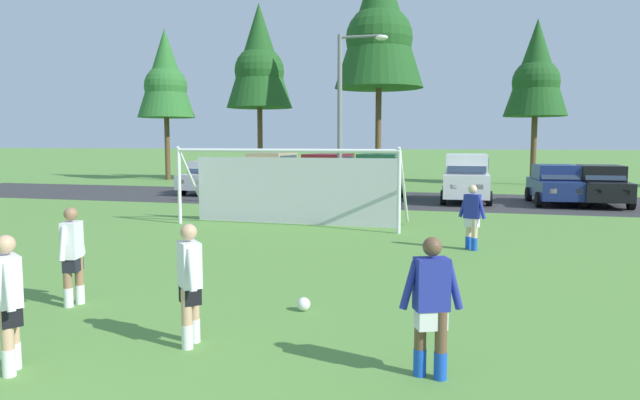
# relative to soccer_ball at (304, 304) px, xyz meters

# --- Properties ---
(ground_plane) EXTENTS (400.00, 400.00, 0.00)m
(ground_plane) POSITION_rel_soccer_ball_xyz_m (-1.68, 8.67, -0.11)
(ground_plane) COLOR #598C3D
(parking_lot_strip) EXTENTS (52.00, 8.40, 0.01)m
(parking_lot_strip) POSITION_rel_soccer_ball_xyz_m (-1.68, 18.43, -0.11)
(parking_lot_strip) COLOR #333335
(parking_lot_strip) RESTS_ON ground
(soccer_ball) EXTENTS (0.22, 0.22, 0.22)m
(soccer_ball) POSITION_rel_soccer_ball_xyz_m (0.00, 0.00, 0.00)
(soccer_ball) COLOR white
(soccer_ball) RESTS_ON ground
(soccer_goal) EXTENTS (7.47, 2.13, 2.57)m
(soccer_goal) POSITION_rel_soccer_ball_xyz_m (-3.23, 9.19, 1.18)
(soccer_goal) COLOR white
(soccer_goal) RESTS_ON ground
(player_striker_near) EXTENTS (0.51, 0.65, 1.64)m
(player_striker_near) POSITION_rel_soccer_ball_xyz_m (-0.99, -1.91, 0.71)
(player_striker_near) COLOR tan
(player_striker_near) RESTS_ON ground
(player_midfield_center) EXTENTS (0.70, 0.39, 1.64)m
(player_midfield_center) POSITION_rel_soccer_ball_xyz_m (2.53, 6.18, 0.71)
(player_midfield_center) COLOR beige
(player_midfield_center) RESTS_ON ground
(player_defender_far) EXTENTS (0.33, 0.75, 1.64)m
(player_defender_far) POSITION_rel_soccer_ball_xyz_m (-3.77, -0.70, 0.71)
(player_defender_far) COLOR #936B4C
(player_defender_far) RESTS_ON ground
(player_winger_left) EXTENTS (0.61, 0.55, 1.64)m
(player_winger_left) POSITION_rel_soccer_ball_xyz_m (-2.59, -3.29, 0.71)
(player_winger_left) COLOR tan
(player_winger_left) RESTS_ON ground
(player_winger_right) EXTENTS (0.74, 0.37, 1.64)m
(player_winger_right) POSITION_rel_soccer_ball_xyz_m (2.17, -2.14, 0.71)
(player_winger_right) COLOR brown
(player_winger_right) RESTS_ON ground
(parked_car_slot_far_left) EXTENTS (2.06, 4.21, 1.72)m
(parked_car_slot_far_left) POSITION_rel_soccer_ball_xyz_m (-10.97, 19.04, 0.77)
(parked_car_slot_far_left) COLOR #B2B2BC
(parked_car_slot_far_left) RESTS_ON ground
(parked_car_slot_left) EXTENTS (2.15, 4.61, 2.16)m
(parked_car_slot_left) POSITION_rel_soccer_ball_xyz_m (-7.58, 19.22, 1.00)
(parked_car_slot_left) COLOR tan
(parked_car_slot_left) RESTS_ON ground
(parked_car_slot_center_left) EXTENTS (2.23, 4.65, 2.16)m
(parked_car_slot_center_left) POSITION_rel_soccer_ball_xyz_m (-4.09, 17.34, 1.00)
(parked_car_slot_center_left) COLOR maroon
(parked_car_slot_center_left) RESTS_ON ground
(parked_car_slot_center) EXTENTS (2.26, 4.66, 2.16)m
(parked_car_slot_center) POSITION_rel_soccer_ball_xyz_m (-1.83, 18.14, 1.00)
(parked_car_slot_center) COLOR #194C2D
(parked_car_slot_center) RESTS_ON ground
(parked_car_slot_center_right) EXTENTS (2.24, 4.66, 2.16)m
(parked_car_slot_center_right) POSITION_rel_soccer_ball_xyz_m (2.15, 18.13, 1.00)
(parked_car_slot_center_right) COLOR silver
(parked_car_slot_center_right) RESTS_ON ground
(parked_car_slot_right) EXTENTS (2.28, 4.32, 1.72)m
(parked_car_slot_right) POSITION_rel_soccer_ball_xyz_m (5.91, 18.13, 0.77)
(parked_car_slot_right) COLOR navy
(parked_car_slot_right) RESTS_ON ground
(parked_car_slot_far_right) EXTENTS (2.07, 4.22, 1.72)m
(parked_car_slot_far_right) POSITION_rel_soccer_ball_xyz_m (7.69, 18.10, 0.77)
(parked_car_slot_far_right) COLOR black
(parked_car_slot_far_right) RESTS_ON ground
(tree_left_edge) EXTENTS (4.00, 4.00, 10.68)m
(tree_left_edge) POSITION_rel_soccer_ball_xyz_m (-18.90, 28.46, 7.23)
(tree_left_edge) COLOR brown
(tree_left_edge) RESTS_ON ground
(tree_mid_left) EXTENTS (4.57, 4.57, 12.19)m
(tree_mid_left) POSITION_rel_soccer_ball_xyz_m (-12.11, 29.29, 8.27)
(tree_mid_left) COLOR brown
(tree_mid_left) RESTS_ON ground
(tree_center_back) EXTENTS (5.35, 5.35, 14.26)m
(tree_center_back) POSITION_rel_soccer_ball_xyz_m (-3.27, 26.32, 9.71)
(tree_center_back) COLOR brown
(tree_center_back) RESTS_ON ground
(tree_mid_right) EXTENTS (3.89, 3.89, 10.36)m
(tree_mid_right) POSITION_rel_soccer_ball_xyz_m (6.01, 30.28, 7.01)
(tree_mid_right) COLOR brown
(tree_mid_right) RESTS_ON ground
(street_lamp) EXTENTS (2.00, 0.32, 6.77)m
(street_lamp) POSITION_rel_soccer_ball_xyz_m (-2.37, 13.18, 3.41)
(street_lamp) COLOR slate
(street_lamp) RESTS_ON ground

